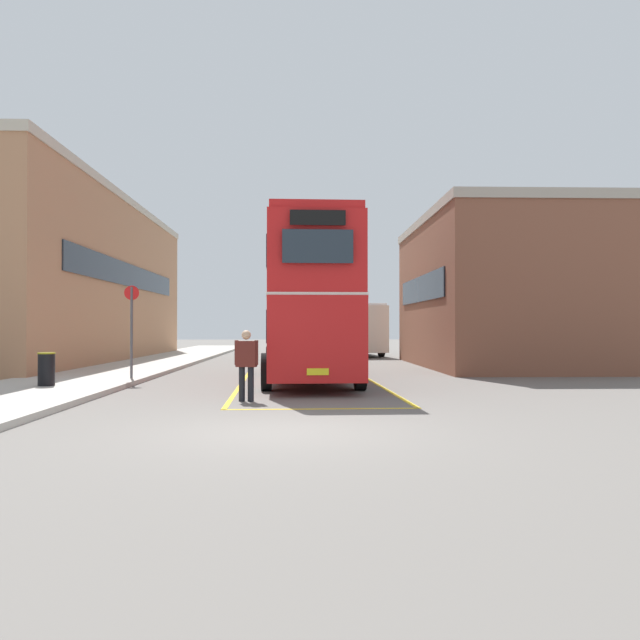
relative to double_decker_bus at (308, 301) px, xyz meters
name	(u,v)px	position (x,y,z in m)	size (l,w,h in m)	color
ground_plane	(293,371)	(-0.53, 4.53, -2.51)	(135.60, 135.60, 0.00)	#66605B
sidewalk_left	(138,366)	(-7.03, 6.93, -2.44)	(4.00, 57.60, 0.14)	#B2ADA3
brick_building_left	(74,280)	(-11.41, 11.81, 1.53)	(5.69, 24.32, 8.07)	#AD7A56
depot_building_right	(500,292)	(8.42, 7.45, 0.71)	(7.02, 12.36, 6.44)	brown
double_decker_bus	(308,301)	(0.00, 0.00, 0.00)	(3.00, 10.19, 4.75)	black
single_deck_bus	(351,328)	(2.86, 19.38, -0.87)	(3.49, 9.68, 3.02)	black
pedestrian_boarding	(246,361)	(-1.47, -5.62, -1.59)	(0.54, 0.28, 1.61)	black
litter_bin	(46,369)	(-6.95, -3.05, -1.93)	(0.45, 0.45, 0.88)	black
bus_stop_sign	(132,323)	(-5.39, -0.48, -0.69)	(0.43, 0.13, 2.81)	#4C4C51
bay_marking_yellow	(310,386)	(0.03, -1.89, -2.51)	(4.52, 12.25, 0.01)	gold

